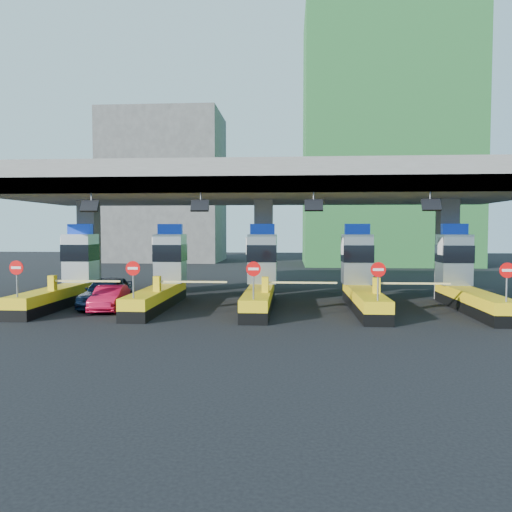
{
  "coord_description": "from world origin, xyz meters",
  "views": [
    {
      "loc": [
        1.5,
        -24.76,
        3.83
      ],
      "look_at": [
        -0.22,
        0.0,
        2.53
      ],
      "focal_mm": 35.0,
      "sensor_mm": 36.0,
      "label": 1
    }
  ],
  "objects": [
    {
      "name": "toll_lane_right",
      "position": [
        5.0,
        0.28,
        1.4
      ],
      "size": [
        4.43,
        8.0,
        4.16
      ],
      "color": "black",
      "rests_on": "ground"
    },
    {
      "name": "toll_lane_far_left",
      "position": [
        -10.0,
        0.28,
        1.4
      ],
      "size": [
        4.43,
        8.0,
        4.16
      ],
      "color": "black",
      "rests_on": "ground"
    },
    {
      "name": "toll_canopy",
      "position": [
        0.0,
        2.87,
        6.13
      ],
      "size": [
        28.0,
        12.09,
        7.0
      ],
      "color": "slate",
      "rests_on": "ground"
    },
    {
      "name": "toll_lane_far_right",
      "position": [
        10.0,
        0.28,
        1.4
      ],
      "size": [
        4.43,
        8.0,
        4.16
      ],
      "color": "black",
      "rests_on": "ground"
    },
    {
      "name": "ground",
      "position": [
        0.0,
        0.0,
        0.0
      ],
      "size": [
        120.0,
        120.0,
        0.0
      ],
      "primitive_type": "plane",
      "color": "black",
      "rests_on": "ground"
    },
    {
      "name": "bg_building_scaffold",
      "position": [
        12.0,
        32.0,
        14.0
      ],
      "size": [
        18.0,
        12.0,
        28.0
      ],
      "primitive_type": "cube",
      "color": "#1E5926",
      "rests_on": "ground"
    },
    {
      "name": "bg_building_concrete",
      "position": [
        -14.0,
        36.0,
        9.0
      ],
      "size": [
        14.0,
        10.0,
        18.0
      ],
      "primitive_type": "cube",
      "color": "#4C4C49",
      "rests_on": "ground"
    },
    {
      "name": "toll_lane_center",
      "position": [
        0.0,
        0.28,
        1.4
      ],
      "size": [
        4.43,
        8.0,
        4.16
      ],
      "color": "black",
      "rests_on": "ground"
    },
    {
      "name": "red_car",
      "position": [
        -7.1,
        -1.67,
        0.59
      ],
      "size": [
        1.64,
        3.69,
        1.18
      ],
      "primitive_type": "imported",
      "rotation": [
        0.0,
        0.0,
        0.11
      ],
      "color": "#BD0E32",
      "rests_on": "ground"
    },
    {
      "name": "toll_lane_left",
      "position": [
        -5.0,
        0.28,
        1.4
      ],
      "size": [
        4.43,
        8.0,
        4.16
      ],
      "color": "black",
      "rests_on": "ground"
    },
    {
      "name": "van",
      "position": [
        -7.59,
        -0.72,
        0.76
      ],
      "size": [
        1.84,
        4.47,
        1.52
      ],
      "primitive_type": "imported",
      "rotation": [
        0.0,
        0.0,
        0.01
      ],
      "color": "black",
      "rests_on": "ground"
    }
  ]
}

